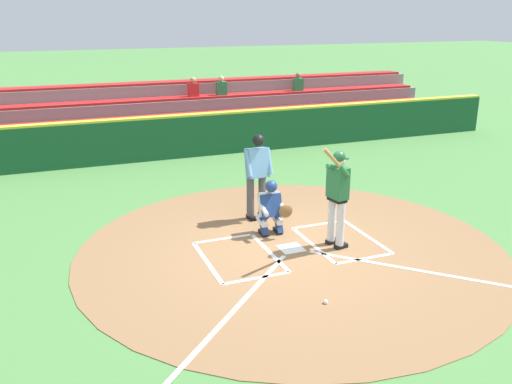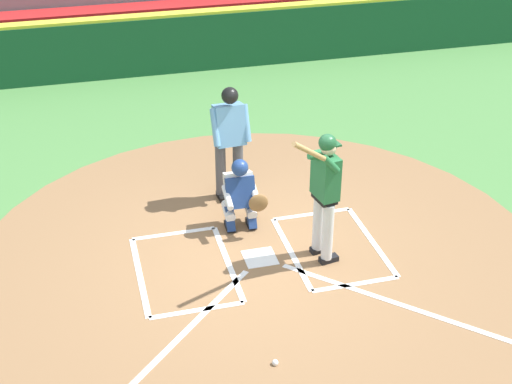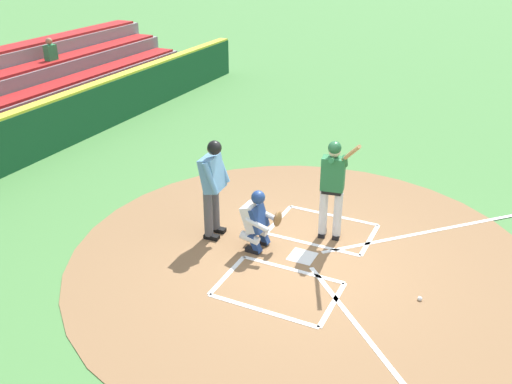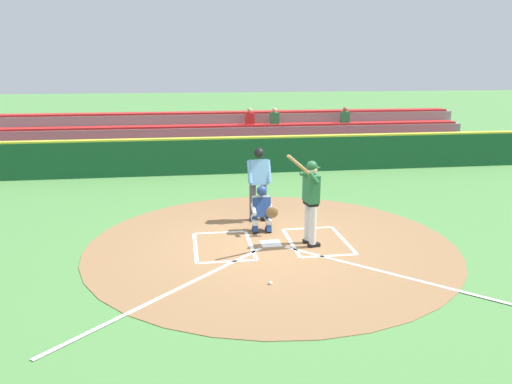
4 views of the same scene
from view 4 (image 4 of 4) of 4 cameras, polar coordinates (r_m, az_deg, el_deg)
name	(u,v)px [view 4 (image 4 of 4)]	position (r m, az deg, el deg)	size (l,w,h in m)	color
ground_plane	(271,244)	(11.07, 1.71, -5.93)	(120.00, 120.00, 0.00)	#4C8442
dirt_circle	(271,244)	(11.07, 1.71, -5.91)	(8.00, 8.00, 0.01)	olive
home_plate_and_chalk	(279,258)	(10.26, 2.57, -7.54)	(7.93, 4.91, 0.01)	white
batter	(311,197)	(10.71, 6.24, -0.54)	(0.87, 0.84, 2.13)	silver
catcher	(262,208)	(11.65, 0.71, -1.84)	(0.59, 0.61, 1.13)	black
plate_umpire	(259,179)	(12.39, 0.29, 1.49)	(0.60, 0.44, 1.86)	#4C4C51
baseball	(270,283)	(9.12, 1.65, -10.29)	(0.07, 0.07, 0.07)	white
backstop_wall	(235,155)	(18.10, -2.45, 4.21)	(22.00, 0.36, 1.31)	#19512D
bleacher_stand	(228,142)	(20.74, -3.23, 5.65)	(20.00, 3.40, 2.10)	gray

